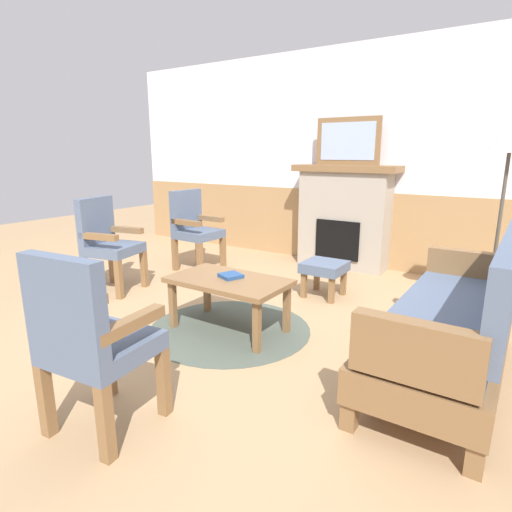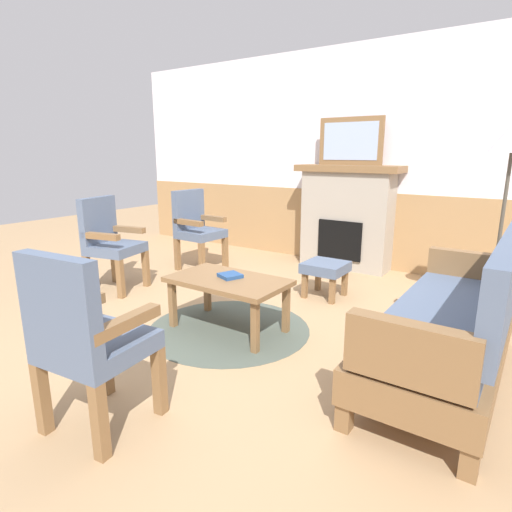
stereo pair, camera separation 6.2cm
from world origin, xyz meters
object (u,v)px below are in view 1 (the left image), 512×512
(coffee_table, at_px, (229,285))
(armchair_by_window_left, at_px, (194,226))
(framed_picture, at_px, (348,141))
(floor_lamp_by_couch, at_px, (510,150))
(fireplace, at_px, (344,216))
(armchair_near_fireplace, at_px, (107,240))
(footstool, at_px, (324,269))
(couch, at_px, (455,322))
(book_on_table, at_px, (231,276))
(armchair_front_left, at_px, (90,337))

(coffee_table, xyz_separation_m, armchair_by_window_left, (-1.50, 1.27, 0.15))
(framed_picture, relative_size, coffee_table, 0.83)
(framed_picture, relative_size, armchair_by_window_left, 0.82)
(coffee_table, relative_size, floor_lamp_by_couch, 0.57)
(fireplace, xyz_separation_m, armchair_near_fireplace, (-1.70, -2.25, -0.11))
(fireplace, relative_size, floor_lamp_by_couch, 0.77)
(footstool, distance_m, armchair_near_fireplace, 2.27)
(couch, bearing_deg, footstool, 142.83)
(framed_picture, distance_m, footstool, 1.77)
(couch, distance_m, book_on_table, 1.67)
(coffee_table, bearing_deg, footstool, 75.81)
(framed_picture, bearing_deg, armchair_front_left, -86.85)
(armchair_near_fireplace, bearing_deg, armchair_front_left, -39.28)
(footstool, relative_size, armchair_by_window_left, 0.41)
(couch, bearing_deg, book_on_table, -175.68)
(couch, bearing_deg, framed_picture, 126.65)
(armchair_near_fireplace, relative_size, armchair_by_window_left, 1.00)
(book_on_table, bearing_deg, armchair_front_left, -81.28)
(fireplace, relative_size, couch, 0.72)
(fireplace, distance_m, coffee_table, 2.40)
(coffee_table, relative_size, armchair_near_fireplace, 0.98)
(armchair_front_left, height_order, floor_lamp_by_couch, floor_lamp_by_couch)
(armchair_near_fireplace, height_order, armchair_by_window_left, same)
(couch, relative_size, footstool, 4.50)
(armchair_near_fireplace, distance_m, armchair_by_window_left, 1.15)
(fireplace, height_order, coffee_table, fireplace)
(armchair_near_fireplace, distance_m, armchair_front_left, 2.47)
(armchair_by_window_left, bearing_deg, footstool, -2.51)
(framed_picture, relative_size, floor_lamp_by_couch, 0.48)
(fireplace, distance_m, framed_picture, 0.91)
(armchair_front_left, distance_m, floor_lamp_by_couch, 3.38)
(framed_picture, height_order, couch, framed_picture)
(book_on_table, xyz_separation_m, floor_lamp_by_couch, (1.76, 1.41, 1.00))
(book_on_table, xyz_separation_m, armchair_by_window_left, (-1.50, 1.24, 0.08))
(armchair_near_fireplace, bearing_deg, footstool, 28.01)
(armchair_near_fireplace, bearing_deg, couch, 0.50)
(book_on_table, bearing_deg, armchair_near_fireplace, 176.72)
(armchair_by_window_left, bearing_deg, coffee_table, -40.28)
(book_on_table, bearing_deg, armchair_by_window_left, 140.47)
(coffee_table, distance_m, footstool, 1.24)
(fireplace, relative_size, book_on_table, 7.90)
(framed_picture, distance_m, couch, 3.00)
(couch, height_order, floor_lamp_by_couch, floor_lamp_by_couch)
(footstool, bearing_deg, couch, -37.17)
(book_on_table, relative_size, floor_lamp_by_couch, 0.10)
(footstool, height_order, armchair_near_fireplace, armchair_near_fireplace)
(footstool, bearing_deg, armchair_near_fireplace, -151.99)
(armchair_near_fireplace, bearing_deg, coffee_table, -4.55)
(armchair_near_fireplace, bearing_deg, floor_lamp_by_couch, 20.81)
(framed_picture, relative_size, armchair_near_fireplace, 0.82)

